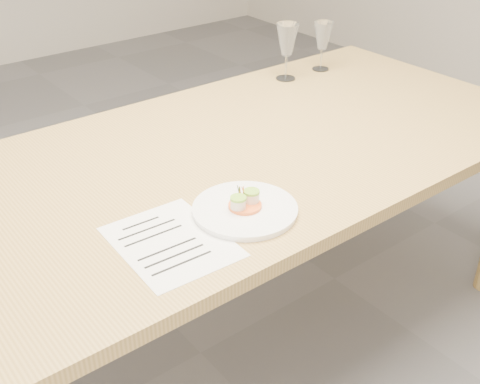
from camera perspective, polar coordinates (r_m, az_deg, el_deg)
ground at (r=2.18m, az=-3.76°, el=-14.98°), size 7.00×7.00×0.00m
dining_table at (r=1.76m, az=-4.51°, el=0.73°), size 2.40×1.00×0.75m
dinner_plate at (r=1.50m, az=0.49°, el=-1.57°), size 0.26×0.26×0.07m
recipe_sheet at (r=1.41m, az=-6.59°, el=-4.71°), size 0.25×0.31×0.00m
wine_glass_2 at (r=2.33m, az=4.49°, el=14.11°), size 0.09×0.09×0.21m
wine_glass_3 at (r=2.45m, az=7.85°, el=14.39°), size 0.08×0.08×0.19m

